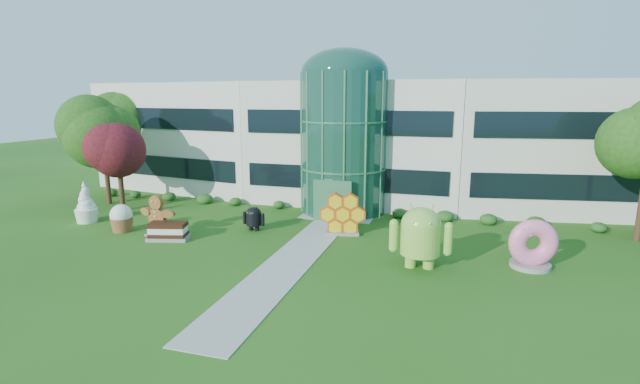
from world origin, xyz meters
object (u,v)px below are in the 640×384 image
(gingerbread, at_px, (157,215))
(android_green, at_px, (421,233))
(android_black, at_px, (254,217))
(donut, at_px, (532,243))

(gingerbread, bearing_deg, android_green, 2.80)
(gingerbread, bearing_deg, android_black, 33.21)
(gingerbread, bearing_deg, donut, 8.02)
(android_green, relative_size, gingerbread, 1.30)
(donut, xyz_separation_m, gingerbread, (-20.68, -0.70, 0.02))
(donut, bearing_deg, android_black, 159.08)
(android_black, xyz_separation_m, gingerbread, (-5.07, -2.60, 0.38))
(android_green, distance_m, android_black, 11.03)
(donut, bearing_deg, android_green, -176.96)
(android_black, height_order, gingerbread, gingerbread)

